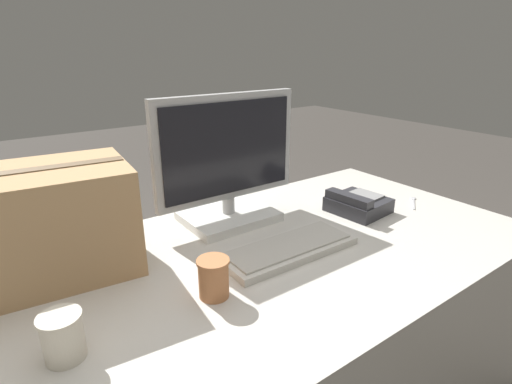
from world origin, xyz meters
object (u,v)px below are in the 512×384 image
Objects in this scene: paper_cup_left at (63,337)px; cardboard_box at (47,223)px; keyboard at (288,248)px; paper_cup_right at (214,278)px; spoon at (413,201)px; desk_phone at (357,204)px; monitor at (228,167)px.

paper_cup_left is 0.22× the size of cardboard_box.
cardboard_box is (-0.59, 0.29, 0.13)m from keyboard.
spoon is at bearing 5.28° from paper_cup_right.
cardboard_box reaches higher than keyboard.
spoon is (0.26, -0.06, -0.03)m from desk_phone.
desk_phone is (0.41, 0.09, 0.02)m from keyboard.
paper_cup_left is 0.98× the size of paper_cup_right.
monitor reaches higher than desk_phone.
monitor is at bearing 147.75° from desk_phone.
spoon is (0.97, 0.09, -0.05)m from paper_cup_right.
paper_cup_right is at bearing 150.34° from spoon.
paper_cup_left reaches higher than spoon.
paper_cup_left reaches higher than keyboard.
paper_cup_right reaches higher than paper_cup_left.
desk_phone is 0.72m from paper_cup_right.
monitor is 5.31× the size of paper_cup_left.
paper_cup_left is (-0.62, -0.38, -0.15)m from monitor.
cardboard_box is at bearing 82.39° from paper_cup_left.
paper_cup_left is at bearing -148.69° from monitor.
desk_phone is 2.10× the size of paper_cup_left.
cardboard_box is at bearing 133.14° from spoon.
monitor is 1.23× the size of keyboard.
monitor is 2.52× the size of desk_phone.
desk_phone is at bearing 12.94° from keyboard.
paper_cup_left is (-1.05, -0.16, 0.02)m from desk_phone.
keyboard is at bearing -26.39° from cardboard_box.
keyboard reaches higher than spoon.
monitor is at bearing 123.26° from spoon.
monitor is 0.57m from cardboard_box.
desk_phone reaches higher than keyboard.
cardboard_box reaches higher than paper_cup_right.
monitor is at bearing 1.08° from cardboard_box.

